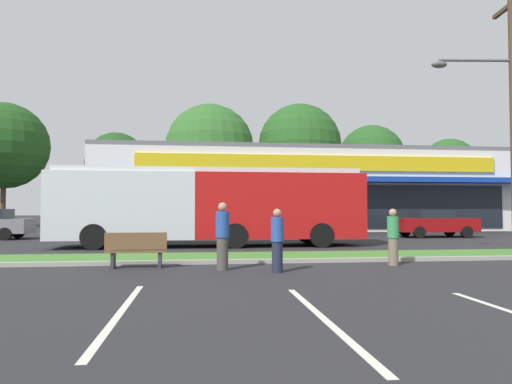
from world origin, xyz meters
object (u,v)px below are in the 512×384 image
(pedestrian_near_bench, at_px, (277,240))
(pedestrian_mid, at_px, (223,236))
(utility_pole, at_px, (510,109))
(pedestrian_by_pole, at_px, (393,237))
(bus_stop_bench, at_px, (136,249))
(city_bus, at_px, (210,204))
(car_3, at_px, (266,224))
(car_2, at_px, (434,223))

(pedestrian_near_bench, relative_size, pedestrian_mid, 0.91)
(utility_pole, bearing_deg, pedestrian_by_pole, -156.08)
(bus_stop_bench, height_order, pedestrian_by_pole, pedestrian_by_pole)
(bus_stop_bench, xyz_separation_m, pedestrian_near_bench, (3.57, -1.23, 0.29))
(pedestrian_by_pole, xyz_separation_m, pedestrian_mid, (-4.78, -0.45, 0.08))
(utility_pole, height_order, city_bus, utility_pole)
(car_3, bearing_deg, pedestrian_by_pole, 97.36)
(utility_pole, xyz_separation_m, car_3, (-6.99, 10.79, -4.28))
(city_bus, xyz_separation_m, pedestrian_near_bench, (1.47, -8.31, -0.98))
(city_bus, height_order, car_2, city_bus)
(car_3, xyz_separation_m, pedestrian_near_bench, (-1.75, -14.18, 0.06))
(city_bus, distance_m, bus_stop_bench, 7.49)
(car_3, bearing_deg, utility_pole, 122.93)
(utility_pole, xyz_separation_m, car_2, (2.34, 9.80, -4.23))
(utility_pole, relative_size, city_bus, 0.72)
(bus_stop_bench, bearing_deg, car_2, -140.79)
(bus_stop_bench, relative_size, pedestrian_near_bench, 1.02)
(utility_pole, height_order, car_2, utility_pole)
(pedestrian_near_bench, xyz_separation_m, pedestrian_mid, (-1.33, 0.59, 0.08))
(pedestrian_near_bench, height_order, pedestrian_by_pole, same)
(pedestrian_near_bench, bearing_deg, pedestrian_mid, 5.68)
(car_3, distance_m, pedestrian_by_pole, 13.24)
(utility_pole, relative_size, pedestrian_by_pole, 5.94)
(city_bus, relative_size, car_3, 3.11)
(pedestrian_by_pole, distance_m, pedestrian_mid, 4.80)
(pedestrian_near_bench, distance_m, pedestrian_mid, 1.46)
(pedestrian_by_pole, bearing_deg, pedestrian_near_bench, 143.89)
(pedestrian_by_pole, height_order, pedestrian_mid, pedestrian_mid)
(car_2, bearing_deg, pedestrian_near_bench, -130.04)
(car_3, relative_size, pedestrian_by_pole, 2.63)
(car_2, distance_m, car_3, 9.38)
(car_2, height_order, pedestrian_by_pole, pedestrian_by_pole)
(car_3, bearing_deg, city_bus, 61.19)
(pedestrian_by_pole, bearing_deg, city_bus, 71.14)
(utility_pole, relative_size, bus_stop_bench, 5.84)
(bus_stop_bench, relative_size, car_3, 0.39)
(pedestrian_near_bench, bearing_deg, city_bus, -50.16)
(pedestrian_mid, bearing_deg, pedestrian_near_bench, 128.33)
(bus_stop_bench, distance_m, pedestrian_mid, 2.36)
(city_bus, height_order, bus_stop_bench, city_bus)
(car_2, distance_m, pedestrian_near_bench, 17.23)
(bus_stop_bench, distance_m, car_3, 14.00)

